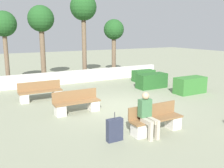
% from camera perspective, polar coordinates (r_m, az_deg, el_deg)
% --- Properties ---
extents(ground_plane, '(60.00, 60.00, 0.00)m').
position_cam_1_polar(ground_plane, '(10.51, 1.83, -5.24)').
color(ground_plane, gray).
extents(perimeter_wall, '(12.20, 0.30, 0.75)m').
position_cam_1_polar(perimeter_wall, '(15.44, -8.95, 1.61)').
color(perimeter_wall, beige).
rests_on(perimeter_wall, ground_plane).
extents(bench_front, '(1.81, 0.49, 0.85)m').
position_cam_1_polar(bench_front, '(8.02, 10.03, -8.49)').
color(bench_front, brown).
rests_on(bench_front, ground_plane).
extents(bench_left_side, '(1.83, 0.49, 0.85)m').
position_cam_1_polar(bench_left_side, '(9.79, -8.02, -4.64)').
color(bench_left_side, brown).
rests_on(bench_left_side, ground_plane).
extents(bench_right_side, '(1.95, 0.49, 0.85)m').
position_cam_1_polar(bench_right_side, '(11.85, -15.99, -2.05)').
color(bench_right_side, brown).
rests_on(bench_right_side, ground_plane).
extents(person_seated_man, '(0.38, 0.63, 1.34)m').
position_cam_1_polar(person_seated_man, '(7.52, 8.07, -6.49)').
color(person_seated_man, '#B2A893').
rests_on(person_seated_man, ground_plane).
extents(hedge_block_near_left, '(1.64, 0.76, 0.83)m').
position_cam_1_polar(hedge_block_near_left, '(13.31, 17.41, -0.27)').
color(hedge_block_near_left, '#33702D').
rests_on(hedge_block_near_left, ground_plane).
extents(hedge_block_near_right, '(1.69, 0.76, 0.81)m').
position_cam_1_polar(hedge_block_near_right, '(14.08, 9.05, 0.73)').
color(hedge_block_near_right, '#235623').
rests_on(hedge_block_near_right, ground_plane).
extents(hedge_block_mid_left, '(1.40, 0.67, 0.70)m').
position_cam_1_polar(hedge_block_mid_left, '(16.00, 7.22, 1.92)').
color(hedge_block_mid_left, '#286028').
rests_on(hedge_block_mid_left, ground_plane).
extents(suitcase, '(0.48, 0.18, 0.87)m').
position_cam_1_polar(suitcase, '(7.27, 0.60, -10.43)').
color(suitcase, '#282D42').
rests_on(suitcase, ground_plane).
extents(tree_leftmost, '(1.44, 1.44, 4.25)m').
position_cam_1_polar(tree_leftmost, '(15.60, -23.51, 12.10)').
color(tree_leftmost, brown).
rests_on(tree_leftmost, ground_plane).
extents(tree_center_left, '(1.61, 1.61, 4.69)m').
position_cam_1_polar(tree_center_left, '(16.46, -15.92, 13.64)').
color(tree_center_left, brown).
rests_on(tree_center_left, ground_plane).
extents(tree_center_right, '(1.70, 1.70, 5.48)m').
position_cam_1_polar(tree_center_right, '(16.75, -6.56, 16.51)').
color(tree_center_right, brown).
rests_on(tree_center_right, ground_plane).
extents(tree_rightmost, '(1.44, 1.44, 3.96)m').
position_cam_1_polar(tree_rightmost, '(18.16, 0.42, 11.90)').
color(tree_rightmost, brown).
rests_on(tree_rightmost, ground_plane).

